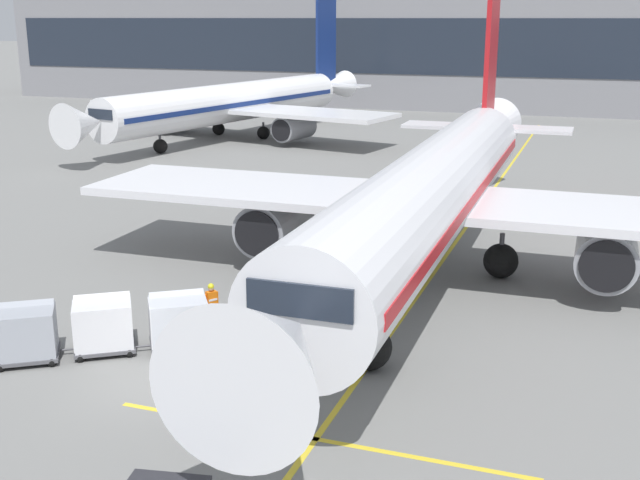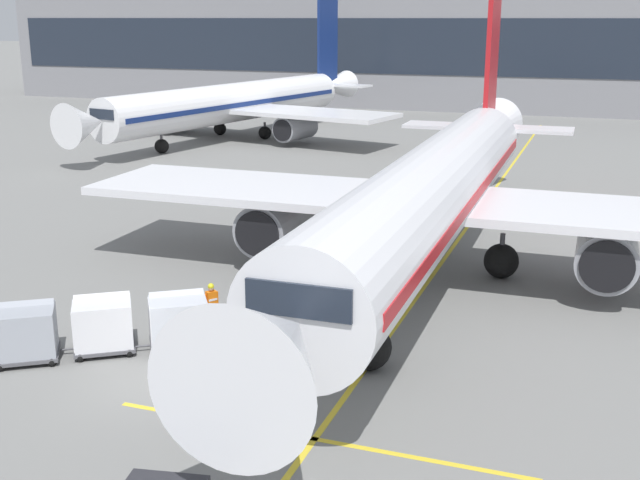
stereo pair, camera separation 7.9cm
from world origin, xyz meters
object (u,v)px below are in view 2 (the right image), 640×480
at_px(baggage_cart_lead, 178,320).
at_px(baggage_cart_third, 25,332).
at_px(ground_crew_by_loader, 212,303).
at_px(baggage_cart_second, 103,323).
at_px(ground_crew_by_carts, 299,311).
at_px(distant_airplane, 236,103).
at_px(safety_cone_engine_keepout, 273,270).
at_px(parked_airplane, 434,191).
at_px(belt_loader, 281,303).

height_order(baggage_cart_lead, baggage_cart_third, same).
distance_m(baggage_cart_lead, ground_crew_by_loader, 1.97).
height_order(baggage_cart_second, ground_crew_by_carts, baggage_cart_second).
xyz_separation_m(ground_crew_by_loader, ground_crew_by_carts, (3.31, 0.30, 0.00)).
bearing_deg(distant_airplane, baggage_cart_second, -69.58).
relative_size(baggage_cart_lead, distant_airplane, 0.07).
bearing_deg(safety_cone_engine_keepout, distant_airplane, 117.76).
height_order(parked_airplane, baggage_cart_second, parked_airplane).
bearing_deg(parked_airplane, baggage_cart_lead, -121.35).
bearing_deg(baggage_cart_lead, baggage_cart_second, -153.72).
height_order(belt_loader, safety_cone_engine_keepout, belt_loader).
bearing_deg(baggage_cart_second, baggage_cart_lead, 26.28).
height_order(belt_loader, baggage_cart_lead, belt_loader).
bearing_deg(baggage_cart_third, ground_crew_by_loader, 45.48).
height_order(belt_loader, ground_crew_by_loader, belt_loader).
bearing_deg(parked_airplane, distant_airplane, 126.86).
xyz_separation_m(baggage_cart_second, baggage_cart_third, (-1.98, -1.50, 0.00)).
bearing_deg(safety_cone_engine_keepout, belt_loader, -64.15).
distance_m(baggage_cart_third, safety_cone_engine_keepout, 11.60).
relative_size(parked_airplane, distant_airplane, 1.02).
height_order(parked_airplane, ground_crew_by_loader, parked_airplane).
relative_size(baggage_cart_third, distant_airplane, 0.07).
relative_size(ground_crew_by_loader, ground_crew_by_carts, 1.00).
distance_m(belt_loader, ground_crew_by_carts, 1.37).
xyz_separation_m(baggage_cart_second, safety_cone_engine_keepout, (2.32, 9.25, -0.65)).
distance_m(belt_loader, distant_airplane, 47.89).
relative_size(baggage_cart_lead, baggage_cart_second, 1.00).
height_order(parked_airplane, baggage_cart_lead, parked_airplane).
bearing_deg(ground_crew_by_loader, safety_cone_engine_keepout, 91.86).
height_order(safety_cone_engine_keepout, distant_airplane, distant_airplane).
distance_m(parked_airplane, baggage_cart_second, 14.96).
bearing_deg(baggage_cart_second, ground_crew_by_loader, 50.62).
bearing_deg(parked_airplane, belt_loader, -117.86).
bearing_deg(baggage_cart_lead, baggage_cart_third, -148.28).
xyz_separation_m(baggage_cart_lead, baggage_cart_second, (-2.26, -1.12, 0.00)).
xyz_separation_m(baggage_cart_third, safety_cone_engine_keepout, (4.29, 10.75, -0.65)).
bearing_deg(ground_crew_by_carts, belt_loader, 141.44).
bearing_deg(ground_crew_by_loader, baggage_cart_lead, -97.56).
relative_size(parked_airplane, belt_loader, 8.31).
bearing_deg(belt_loader, baggage_cart_third, -139.66).
bearing_deg(ground_crew_by_carts, parked_airplane, 70.78).
relative_size(belt_loader, ground_crew_by_loader, 2.86).
relative_size(belt_loader, ground_crew_by_carts, 2.86).
distance_m(ground_crew_by_loader, distant_airplane, 47.93).
bearing_deg(belt_loader, ground_crew_by_loader, -152.86).
xyz_separation_m(parked_airplane, ground_crew_by_loader, (-6.24, -8.72, -2.83)).
bearing_deg(parked_airplane, baggage_cart_second, -126.62).
relative_size(baggage_cart_third, ground_crew_by_loader, 1.55).
height_order(baggage_cart_third, ground_crew_by_carts, baggage_cart_third).
relative_size(belt_loader, distant_airplane, 0.12).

